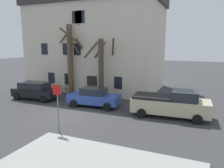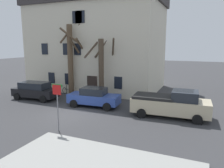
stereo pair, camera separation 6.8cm
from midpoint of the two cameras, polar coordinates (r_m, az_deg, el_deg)
ground_plane at (r=16.95m, az=-11.28°, el=-7.97°), size 120.00×120.00×0.00m
building_main at (r=26.55m, az=-3.84°, el=11.33°), size 15.37×9.21×11.29m
tree_bare_near at (r=22.67m, az=-10.76°, el=7.04°), size 2.74×2.86×7.50m
tree_bare_mid at (r=20.66m, az=-2.69°, el=4.75°), size 3.06×2.43×6.61m
car_black_wagon at (r=22.27m, az=-19.55°, el=-1.58°), size 4.55×2.22×1.70m
car_blue_sedan at (r=18.60m, az=-4.71°, el=-3.48°), size 4.54×2.19×1.66m
pickup_truck_beige at (r=16.51m, az=15.44°, el=-5.08°), size 5.68×2.43×2.03m
street_sign_pole at (r=13.44m, az=-14.17°, el=-3.81°), size 0.76×0.07×2.96m
bicycle_leaning at (r=23.49m, az=-11.53°, el=-1.87°), size 1.71×0.47×1.03m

